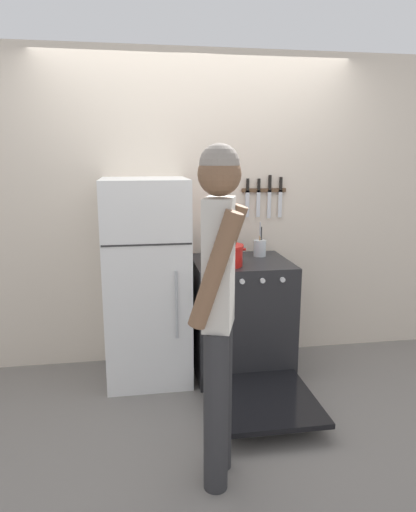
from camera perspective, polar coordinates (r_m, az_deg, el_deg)
The scene contains 9 objects.
ground_plane at distance 4.14m, azimuth -1.24°, elevation -12.17°, with size 14.00×14.00×0.00m, color slate.
wall_back at distance 3.83m, azimuth -1.39°, elevation 5.67°, with size 10.00×0.06×2.55m.
refrigerator at distance 3.55m, azimuth -7.63°, elevation -3.11°, with size 0.63×0.66×1.56m.
stove_range at distance 3.68m, azimuth 4.21°, elevation -7.75°, with size 0.75×1.42×0.92m.
dutch_oven_pot at distance 3.40m, azimuth 1.97°, elevation 0.12°, with size 0.34×0.30×0.18m.
tea_kettle at distance 3.67m, azimuth 1.37°, elevation 0.72°, with size 0.21×0.17×0.21m.
utensil_jar at distance 3.75m, azimuth 6.50°, elevation 1.05°, with size 0.10×0.10×0.28m.
person at distance 2.30m, azimuth 1.34°, elevation -5.44°, with size 0.36×0.42×1.78m.
wall_knife_strip at distance 3.88m, azimuth 7.04°, elevation 8.04°, with size 0.38×0.03×0.36m.
Camera 1 is at (-0.51, -3.74, 1.72)m, focal length 32.00 mm.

